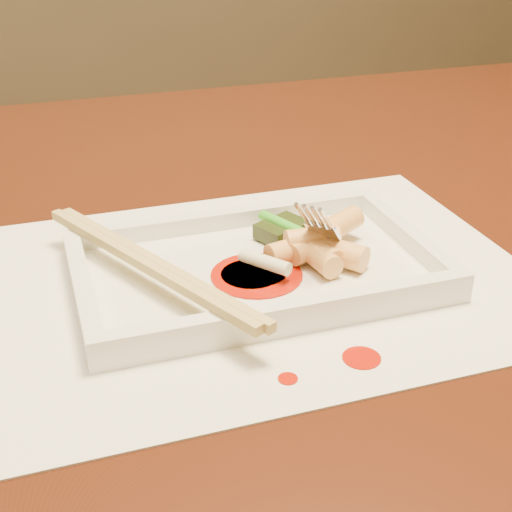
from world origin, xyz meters
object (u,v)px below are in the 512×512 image
object	(u,v)px
plate_base	(256,273)
chopstick_a	(143,264)
fork	(339,154)
table	(188,341)
placemat	(256,278)

from	to	relation	value
plate_base	chopstick_a	bearing A→B (deg)	180.00
plate_base	fork	distance (m)	0.11
table	chopstick_a	size ratio (longest dim) A/B	6.11
fork	chopstick_a	bearing A→B (deg)	-173.25
plate_base	fork	xyz separation A→B (m)	(0.07, 0.02, 0.08)
table	chopstick_a	xyz separation A→B (m)	(-0.05, -0.08, 0.13)
placemat	fork	size ratio (longest dim) A/B	2.86
placemat	plate_base	xyz separation A→B (m)	(0.00, 0.00, 0.00)
chopstick_a	fork	world-z (taller)	fork
placemat	chopstick_a	distance (m)	0.09
chopstick_a	fork	distance (m)	0.16
table	fork	distance (m)	0.22
table	chopstick_a	world-z (taller)	chopstick_a
table	fork	world-z (taller)	fork
placemat	chopstick_a	xyz separation A→B (m)	(-0.08, 0.00, 0.03)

